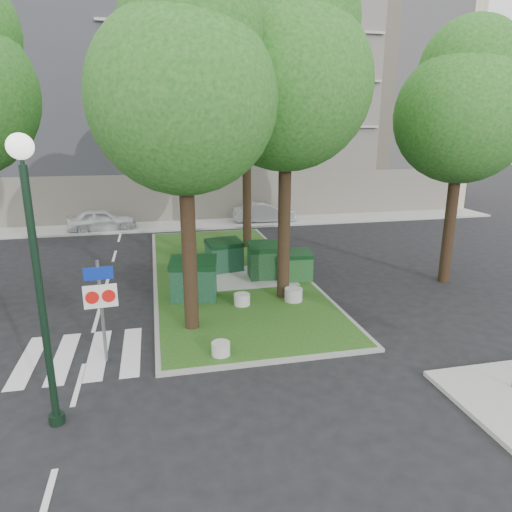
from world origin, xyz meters
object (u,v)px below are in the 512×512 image
object	(u,v)px
dumpster_d	(295,266)
tree_median_near_left	(185,80)
traffic_sign_pole	(101,298)
tree_median_mid	(186,105)
car_white	(102,220)
tree_street_right	(465,103)
car_silver	(264,213)
bollard_mid	(242,299)
bollard_left	(221,349)
tree_median_near_right	(289,67)
tree_median_far	(248,80)
dumpster_a	(194,279)
street_lamp	(35,253)
dumpster_c	(268,260)
litter_bin	(284,255)
bollard_right	(293,295)
dumpster_b	(224,255)

from	to	relation	value
dumpster_d	tree_median_near_left	bearing A→B (deg)	-136.80
tree_median_near_left	traffic_sign_pole	xyz separation A→B (m)	(-2.52, -1.49, -5.50)
tree_median_mid	car_white	world-z (taller)	tree_median_mid
tree_street_right	traffic_sign_pole	distance (m)	14.57
car_white	car_silver	xyz separation A→B (m)	(10.29, 0.35, -0.01)
car_white	bollard_mid	bearing A→B (deg)	-163.52
bollard_left	tree_median_near_right	bearing A→B (deg)	53.68
tree_median_far	dumpster_a	bearing A→B (deg)	-116.15
tree_median_near_left	tree_median_near_right	world-z (taller)	tree_median_near_right
street_lamp	car_white	world-z (taller)	street_lamp
dumpster_c	traffic_sign_pole	world-z (taller)	traffic_sign_pole
litter_bin	car_silver	size ratio (longest dim) A/B	0.19
tree_median_near_left	tree_street_right	size ratio (longest dim) A/B	1.05
tree_median_near_right	car_silver	size ratio (longest dim) A/B	2.78
bollard_left	traffic_sign_pole	distance (m)	3.44
tree_median_mid	dumpster_d	size ratio (longest dim) A/B	7.26
bollard_left	bollard_right	size ratio (longest dim) A/B	0.79
tree_median_far	street_lamp	bearing A→B (deg)	-117.26
tree_median_near_right	dumpster_a	distance (m)	7.86
tree_median_mid	dumpster_b	xyz separation A→B (m)	(1.30, -0.95, -6.20)
traffic_sign_pole	dumpster_c	bearing A→B (deg)	39.25
dumpster_b	car_silver	bearing A→B (deg)	55.81
tree_median_near_right	traffic_sign_pole	distance (m)	9.30
bollard_mid	car_silver	bearing A→B (deg)	73.41
tree_median_mid	traffic_sign_pole	bearing A→B (deg)	-110.70
street_lamp	car_silver	distance (m)	22.30
tree_median_mid	tree_street_right	size ratio (longest dim) A/B	0.99
bollard_left	car_silver	bearing A→B (deg)	72.75
car_white	bollard_right	bearing A→B (deg)	-157.41
tree_median_mid	tree_street_right	xyz separation A→B (m)	(10.00, -4.00, 0.00)
tree_median_near_left	tree_median_mid	bearing A→B (deg)	85.60
bollard_mid	street_lamp	world-z (taller)	street_lamp
dumpster_a	car_white	world-z (taller)	dumpster_a
tree_street_right	street_lamp	distance (m)	15.64
tree_street_right	bollard_mid	bearing A→B (deg)	-172.86
traffic_sign_pole	litter_bin	bearing A→B (deg)	41.64
tree_median_near_right	street_lamp	distance (m)	10.07
dumpster_a	dumpster_c	distance (m)	3.70
car_white	tree_median_far	bearing A→B (deg)	-133.82
tree_median_near_right	tree_median_far	xyz separation A→B (m)	(0.20, 7.50, 0.33)
dumpster_b	car_silver	xyz separation A→B (m)	(4.28, 10.34, -0.10)
dumpster_a	car_silver	world-z (taller)	dumpster_a
tree_street_right	bollard_left	distance (m)	12.85
tree_street_right	dumpster_d	xyz separation A→B (m)	(-6.09, 1.17, -6.27)
tree_median_near_right	tree_street_right	distance (m)	7.09
tree_median_near_right	street_lamp	world-z (taller)	tree_median_near_right
street_lamp	traffic_sign_pole	bearing A→B (deg)	73.22
dumpster_a	bollard_mid	distance (m)	1.92
bollard_left	tree_median_mid	bearing A→B (deg)	90.11
street_lamp	tree_median_near_left	bearing A→B (deg)	51.12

